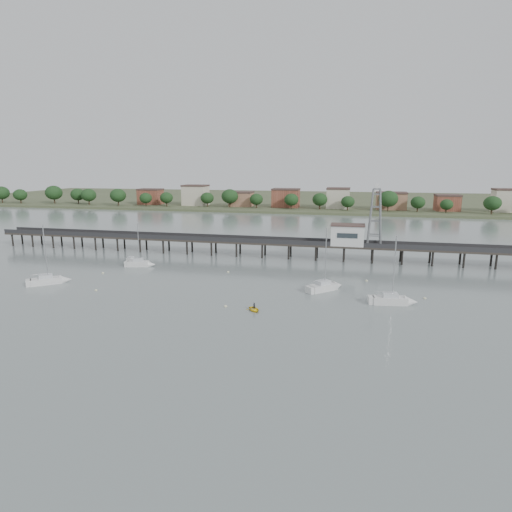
{
  "coord_description": "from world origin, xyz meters",
  "views": [
    {
      "loc": [
        26.14,
        -48.58,
        23.88
      ],
      "look_at": [
        5.5,
        42.0,
        4.0
      ],
      "focal_mm": 30.0,
      "sensor_mm": 36.0,
      "label": 1
    }
  ],
  "objects_px": {
    "sailboat_b": "(142,264)",
    "yellow_dinghy": "(254,311)",
    "sailboat_d": "(397,301)",
    "pier": "(251,242)",
    "sailboat_a": "(53,280)",
    "lattice_tower": "(375,218)",
    "sailboat_c": "(328,287)",
    "white_tender": "(133,260)"
  },
  "relations": [
    {
      "from": "pier",
      "to": "sailboat_d",
      "type": "relative_size",
      "value": 11.71
    },
    {
      "from": "pier",
      "to": "sailboat_d",
      "type": "bearing_deg",
      "value": -44.45
    },
    {
      "from": "pier",
      "to": "yellow_dinghy",
      "type": "xyz_separation_m",
      "value": [
        10.74,
        -42.43,
        -3.79
      ]
    },
    {
      "from": "pier",
      "to": "sailboat_a",
      "type": "distance_m",
      "value": 48.73
    },
    {
      "from": "lattice_tower",
      "to": "sailboat_b",
      "type": "bearing_deg",
      "value": -162.1
    },
    {
      "from": "sailboat_b",
      "to": "sailboat_d",
      "type": "height_order",
      "value": "sailboat_d"
    },
    {
      "from": "pier",
      "to": "yellow_dinghy",
      "type": "distance_m",
      "value": 43.93
    },
    {
      "from": "lattice_tower",
      "to": "white_tender",
      "type": "relative_size",
      "value": 4.1
    },
    {
      "from": "sailboat_c",
      "to": "white_tender",
      "type": "height_order",
      "value": "sailboat_c"
    },
    {
      "from": "lattice_tower",
      "to": "sailboat_d",
      "type": "xyz_separation_m",
      "value": [
        2.76,
        -33.6,
        -10.46
      ]
    },
    {
      "from": "pier",
      "to": "sailboat_a",
      "type": "bearing_deg",
      "value": -133.38
    },
    {
      "from": "sailboat_d",
      "to": "white_tender",
      "type": "distance_m",
      "value": 64.94
    },
    {
      "from": "sailboat_b",
      "to": "sailboat_d",
      "type": "xyz_separation_m",
      "value": [
        56.9,
        -16.11,
        -0.01
      ]
    },
    {
      "from": "sailboat_b",
      "to": "sailboat_d",
      "type": "distance_m",
      "value": 59.14
    },
    {
      "from": "white_tender",
      "to": "sailboat_c",
      "type": "bearing_deg",
      "value": -4.11
    },
    {
      "from": "sailboat_c",
      "to": "lattice_tower",
      "type": "bearing_deg",
      "value": 26.3
    },
    {
      "from": "sailboat_b",
      "to": "sailboat_c",
      "type": "distance_m",
      "value": 45.68
    },
    {
      "from": "lattice_tower",
      "to": "sailboat_d",
      "type": "distance_m",
      "value": 35.3
    },
    {
      "from": "sailboat_b",
      "to": "yellow_dinghy",
      "type": "bearing_deg",
      "value": -49.98
    },
    {
      "from": "sailboat_d",
      "to": "yellow_dinghy",
      "type": "bearing_deg",
      "value": -167.0
    },
    {
      "from": "sailboat_a",
      "to": "sailboat_c",
      "type": "distance_m",
      "value": 55.94
    },
    {
      "from": "sailboat_b",
      "to": "sailboat_c",
      "type": "xyz_separation_m",
      "value": [
        44.61,
        -9.85,
        -0.01
      ]
    },
    {
      "from": "sailboat_b",
      "to": "sailboat_a",
      "type": "height_order",
      "value": "sailboat_a"
    },
    {
      "from": "yellow_dinghy",
      "to": "sailboat_b",
      "type": "bearing_deg",
      "value": 106.91
    },
    {
      "from": "pier",
      "to": "sailboat_c",
      "type": "distance_m",
      "value": 35.21
    },
    {
      "from": "white_tender",
      "to": "pier",
      "type": "bearing_deg",
      "value": 37.59
    },
    {
      "from": "sailboat_c",
      "to": "white_tender",
      "type": "distance_m",
      "value": 51.34
    },
    {
      "from": "yellow_dinghy",
      "to": "white_tender",
      "type": "bearing_deg",
      "value": 106.11
    },
    {
      "from": "yellow_dinghy",
      "to": "sailboat_d",
      "type": "bearing_deg",
      "value": -15.77
    },
    {
      "from": "sailboat_d",
      "to": "sailboat_c",
      "type": "height_order",
      "value": "sailboat_c"
    },
    {
      "from": "sailboat_b",
      "to": "sailboat_c",
      "type": "relative_size",
      "value": 0.86
    },
    {
      "from": "lattice_tower",
      "to": "sailboat_c",
      "type": "height_order",
      "value": "lattice_tower"
    },
    {
      "from": "sailboat_d",
      "to": "sailboat_a",
      "type": "distance_m",
      "value": 67.68
    },
    {
      "from": "lattice_tower",
      "to": "yellow_dinghy",
      "type": "distance_m",
      "value": 48.52
    },
    {
      "from": "lattice_tower",
      "to": "sailboat_b",
      "type": "height_order",
      "value": "lattice_tower"
    },
    {
      "from": "lattice_tower",
      "to": "sailboat_d",
      "type": "height_order",
      "value": "lattice_tower"
    },
    {
      "from": "pier",
      "to": "yellow_dinghy",
      "type": "height_order",
      "value": "pier"
    },
    {
      "from": "sailboat_a",
      "to": "yellow_dinghy",
      "type": "bearing_deg",
      "value": -48.44
    },
    {
      "from": "sailboat_b",
      "to": "sailboat_a",
      "type": "relative_size",
      "value": 0.87
    },
    {
      "from": "sailboat_a",
      "to": "sailboat_b",
      "type": "bearing_deg",
      "value": 19.6
    },
    {
      "from": "white_tender",
      "to": "lattice_tower",
      "type": "bearing_deg",
      "value": 24.53
    },
    {
      "from": "sailboat_a",
      "to": "yellow_dinghy",
      "type": "xyz_separation_m",
      "value": [
        44.14,
        -7.08,
        -0.64
      ]
    }
  ]
}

